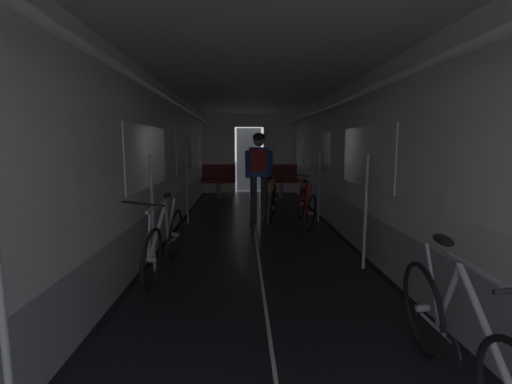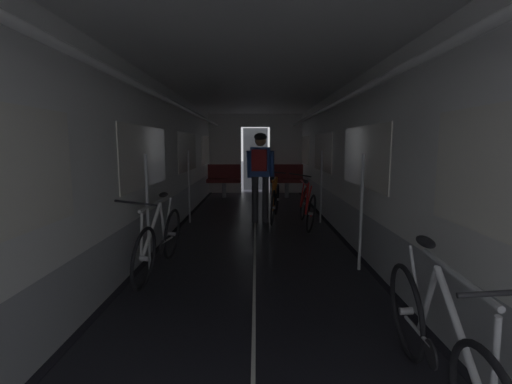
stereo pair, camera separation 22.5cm
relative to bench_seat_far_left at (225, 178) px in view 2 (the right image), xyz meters
The scene contains 8 objects.
train_car_shell 4.70m from the bench_seat_far_left, 78.60° to the right, with size 3.14×12.34×2.57m.
bench_seat_far_left is the anchor object (origin of this frame).
bench_seat_far_right 1.80m from the bench_seat_far_left, ahead, with size 0.98×0.51×0.95m.
bicycle_silver 8.45m from the bench_seat_far_left, 76.64° to the right, with size 0.44×1.69×0.95m.
bicycle_white 6.05m from the bench_seat_far_left, 92.12° to the right, with size 0.44×1.69×0.95m.
bicycle_red 4.10m from the bench_seat_far_left, 62.90° to the right, with size 0.44×1.69×0.96m.
person_cyclist_aisle 3.55m from the bench_seat_far_left, 73.41° to the right, with size 0.55×0.42×1.73m.
bicycle_orange_in_aisle 3.37m from the bench_seat_far_left, 67.20° to the right, with size 0.44×1.68×0.94m.
Camera 2 is at (0.02, -2.01, 1.51)m, focal length 24.66 mm.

